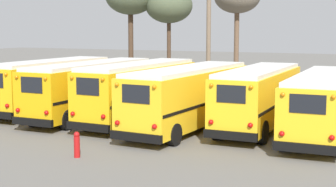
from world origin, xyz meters
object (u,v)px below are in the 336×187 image
Objects in this scene: school_bus_0 at (52,84)px; school_bus_1 at (92,87)px; utility_pole at (209,33)px; school_bus_5 at (324,102)px; school_bus_3 at (189,95)px; school_bus_4 at (259,96)px; bare_tree_3 at (169,6)px; fire_hydrant at (77,144)px; school_bus_2 at (139,90)px.

school_bus_1 is at bearing -7.56° from school_bus_0.
school_bus_5 is at bearing -49.29° from utility_pole.
school_bus_5 is (6.46, 0.98, -0.08)m from school_bus_3.
school_bus_5 is (12.91, 0.07, -0.09)m from school_bus_1.
utility_pole reaches higher than school_bus_4.
bare_tree_3 reaches higher than school_bus_0.
school_bus_0 is at bearing -99.39° from bare_tree_3.
school_bus_0 is 0.93× the size of school_bus_3.
school_bus_4 is 10.09m from fire_hydrant.
school_bus_2 is 8.24m from fire_hydrant.
school_bus_5 is at bearing 8.67° from school_bus_3.
school_bus_5 is (3.23, -0.41, -0.07)m from school_bus_4.
utility_pole is at bearing 93.53° from school_bus_2.
utility_pole is (2.46, 12.22, 2.97)m from school_bus_1.
fire_hydrant is at bearing -103.05° from school_bus_3.
school_bus_3 reaches higher than fire_hydrant.
school_bus_4 is at bearing 6.36° from school_bus_2.
utility_pole reaches higher than school_bus_3.
utility_pole is (-10.45, 12.15, 3.06)m from school_bus_5.
bare_tree_3 reaches higher than fire_hydrant.
school_bus_0 is 6.49m from school_bus_2.
school_bus_4 is 0.91× the size of school_bus_5.
school_bus_2 is 0.93× the size of school_bus_3.
school_bus_0 is at bearing 178.74° from school_bus_5.
school_bus_0 is 1.07× the size of utility_pole.
school_bus_4 reaches higher than school_bus_5.
bare_tree_3 reaches higher than school_bus_4.
utility_pole is (5.69, 11.80, 2.96)m from school_bus_0.
school_bus_5 is 10.00× the size of fire_hydrant.
school_bus_3 is 1.01× the size of school_bus_5.
school_bus_2 is (3.23, -0.23, 0.02)m from school_bus_1.
bare_tree_3 reaches higher than school_bus_3.
school_bus_1 reaches higher than fire_hydrant.
bare_tree_3 reaches higher than school_bus_1.
school_bus_5 is 16.32m from utility_pole.
school_bus_1 reaches higher than school_bus_5.
school_bus_2 reaches higher than school_bus_3.
school_bus_4 is (6.46, 0.72, -0.05)m from school_bus_2.
school_bus_2 is at bearing -173.64° from school_bus_4.
fire_hydrant is (2.30, -20.46, -4.16)m from utility_pole.
school_bus_1 is at bearing -177.12° from school_bus_4.
utility_pole reaches higher than school_bus_1.
school_bus_0 is 12.91m from school_bus_4.
school_bus_3 is (9.68, -1.34, -0.01)m from school_bus_0.
school_bus_4 is at bearing 60.55° from fire_hydrant.
school_bus_1 is 1.13× the size of school_bus_4.
school_bus_2 is 1.06× the size of utility_pole.
school_bus_0 is at bearing -115.74° from utility_pole.
school_bus_1 is at bearing 171.97° from school_bus_3.
bare_tree_3 is 8.01× the size of fire_hydrant.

